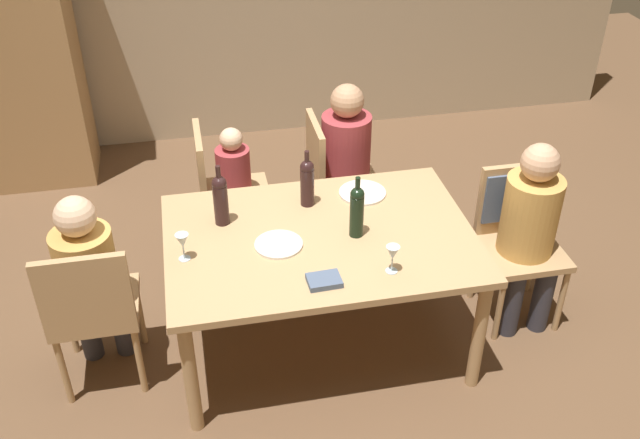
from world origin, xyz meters
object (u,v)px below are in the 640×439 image
object	(u,v)px
chair_far_right	(332,175)
wine_glass_near_left	(393,254)
handbag	(290,233)
wine_glass_centre	(182,242)
dinner_plate_guest_left	(279,244)
wine_bottle_short_olive	(221,198)
dining_table	(320,248)
person_man_guest	(350,155)
chair_right_end	(517,220)
person_woman_host	(89,275)
chair_far_left	(221,187)
wine_bottle_tall_green	(357,210)
dinner_plate_host	(362,193)
chair_left_end	(92,307)
wine_bottle_dark_red	(307,181)
person_man_bearded	(531,225)
person_child_small	(238,181)

from	to	relation	value
chair_far_right	wine_glass_near_left	distance (m)	1.35
wine_glass_near_left	handbag	xyz separation A→B (m)	(-0.29, 1.31, -0.74)
wine_glass_centre	dinner_plate_guest_left	world-z (taller)	wine_glass_centre
chair_far_right	wine_bottle_short_olive	bearing A→B (deg)	-46.73
chair_far_right	wine_glass_near_left	size ratio (longest dim) A/B	6.17
handbag	dining_table	bearing A→B (deg)	-89.20
person_man_guest	wine_bottle_short_olive	bearing A→B (deg)	-50.65
chair_right_end	person_woman_host	xyz separation A→B (m)	(-2.37, -0.10, 0.06)
chair_far_left	wine_bottle_tall_green	distance (m)	1.22
chair_right_end	wine_bottle_short_olive	world-z (taller)	wine_bottle_short_olive
person_woman_host	dinner_plate_host	size ratio (longest dim) A/B	4.19
wine_glass_near_left	wine_bottle_tall_green	bearing A→B (deg)	105.77
chair_right_end	person_woman_host	bearing A→B (deg)	2.36
chair_left_end	wine_bottle_dark_red	xyz separation A→B (m)	(1.18, 0.40, 0.36)
chair_far_right	handbag	size ratio (longest dim) A/B	3.29
chair_left_end	wine_bottle_short_olive	size ratio (longest dim) A/B	2.63
handbag	person_man_guest	bearing A→B (deg)	-0.00
person_man_bearded	person_child_small	xyz separation A→B (m)	(-1.53, 0.97, -0.10)
chair_far_left	dinner_plate_guest_left	xyz separation A→B (m)	(0.22, -0.99, 0.22)
chair_far_right	chair_left_end	bearing A→B (deg)	-54.92
person_man_guest	dinner_plate_host	world-z (taller)	person_man_guest
person_man_bearded	dining_table	bearing A→B (deg)	-1.25
person_woman_host	person_man_bearded	distance (m)	2.37
chair_far_right	person_man_bearded	size ratio (longest dim) A/B	0.80
dining_table	handbag	xyz separation A→B (m)	(-0.01, 0.94, -0.55)
chair_far_left	dinner_plate_guest_left	size ratio (longest dim) A/B	3.71
person_man_bearded	dinner_plate_host	world-z (taller)	person_man_bearded
person_man_guest	wine_bottle_tall_green	bearing A→B (deg)	-11.79
dinner_plate_host	person_woman_host	bearing A→B (deg)	-167.75
person_woman_host	person_man_guest	xyz separation A→B (m)	(1.58, 0.91, 0.02)
wine_bottle_dark_red	wine_bottle_short_olive	bearing A→B (deg)	-169.43
chair_left_end	dinner_plate_guest_left	distance (m)	0.99
wine_bottle_dark_red	person_man_guest	bearing A→B (deg)	57.76
wine_bottle_dark_red	wine_bottle_short_olive	distance (m)	0.49
wine_bottle_tall_green	wine_glass_near_left	xyz separation A→B (m)	(0.09, -0.34, -0.05)
dining_table	chair_far_left	bearing A→B (deg)	115.59
person_child_small	wine_glass_centre	distance (m)	1.11
chair_far_left	wine_glass_near_left	bearing A→B (deg)	29.23
wine_bottle_tall_green	dinner_plate_host	xyz separation A→B (m)	(0.13, 0.38, -0.15)
chair_far_right	wine_glass_near_left	world-z (taller)	chair_far_right
chair_left_end	handbag	xyz separation A→B (m)	(1.17, 1.03, -0.42)
handbag	person_woman_host	bearing A→B (deg)	-142.08
person_child_small	wine_bottle_short_olive	world-z (taller)	wine_bottle_short_olive
chair_right_end	chair_far_left	world-z (taller)	same
wine_bottle_dark_red	dinner_plate_host	world-z (taller)	wine_bottle_dark_red
person_child_small	wine_glass_near_left	bearing A→B (deg)	25.39
person_woman_host	person_child_small	xyz separation A→B (m)	(0.85, 0.91, -0.09)
wine_glass_near_left	person_man_guest	bearing A→B (deg)	85.28
wine_glass_centre	handbag	xyz separation A→B (m)	(0.69, 1.00, -0.74)
wine_bottle_dark_red	wine_bottle_short_olive	world-z (taller)	wine_bottle_short_olive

